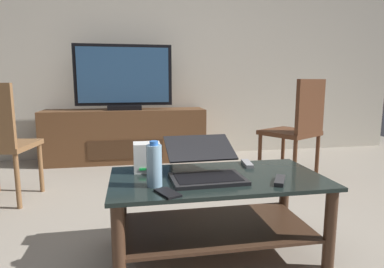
{
  "coord_description": "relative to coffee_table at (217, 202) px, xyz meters",
  "views": [
    {
      "loc": [
        -0.37,
        -1.65,
        0.94
      ],
      "look_at": [
        0.03,
        0.48,
        0.59
      ],
      "focal_mm": 30.84,
      "sensor_mm": 36.0,
      "label": 1
    }
  ],
  "objects": [
    {
      "name": "laptop",
      "position": [
        -0.07,
        0.01,
        0.2
      ],
      "size": [
        0.38,
        0.43,
        0.19
      ],
      "color": "black",
      "rests_on": "coffee_table"
    },
    {
      "name": "television",
      "position": [
        -0.51,
        2.23,
        0.66
      ],
      "size": [
        1.09,
        0.2,
        0.73
      ],
      "color": "black",
      "rests_on": "media_cabinet"
    },
    {
      "name": "ground_plane",
      "position": [
        -0.07,
        0.02,
        -0.3
      ],
      "size": [
        7.68,
        7.68,
        0.0
      ],
      "primitive_type": "plane",
      "color": "#9E9384"
    },
    {
      "name": "dining_chair",
      "position": [
        1.06,
        1.13,
        0.23
      ],
      "size": [
        0.6,
        0.6,
        0.95
      ],
      "color": "#59331E",
      "rests_on": "ground"
    },
    {
      "name": "soundbar_remote",
      "position": [
        0.28,
        -0.16,
        0.15
      ],
      "size": [
        0.12,
        0.16,
        0.02
      ],
      "primitive_type": "cube",
      "rotation": [
        0.0,
        0.0,
        -0.51
      ],
      "color": "#2D2D30",
      "rests_on": "coffee_table"
    },
    {
      "name": "coffee_table",
      "position": [
        0.0,
        0.0,
        0.0
      ],
      "size": [
        1.12,
        0.6,
        0.44
      ],
      "color": "black",
      "rests_on": "ground"
    },
    {
      "name": "tv_remote",
      "position": [
        0.24,
        0.19,
        0.15
      ],
      "size": [
        0.06,
        0.16,
        0.02
      ],
      "primitive_type": "cube",
      "rotation": [
        0.0,
        0.0,
        -0.13
      ],
      "color": "#99999E",
      "rests_on": "coffee_table"
    },
    {
      "name": "water_bottle_near",
      "position": [
        -0.34,
        -0.1,
        0.24
      ],
      "size": [
        0.07,
        0.07,
        0.22
      ],
      "color": "#99C6E5",
      "rests_on": "coffee_table"
    },
    {
      "name": "media_cabinet",
      "position": [
        -0.51,
        2.25,
        0.01
      ],
      "size": [
        1.84,
        0.44,
        0.61
      ],
      "color": "brown",
      "rests_on": "ground"
    },
    {
      "name": "back_wall",
      "position": [
        -0.07,
        2.57,
        1.1
      ],
      "size": [
        6.4,
        0.12,
        2.8
      ],
      "primitive_type": "cube",
      "color": "beige",
      "rests_on": "ground"
    },
    {
      "name": "router_box",
      "position": [
        -0.36,
        0.17,
        0.22
      ],
      "size": [
        0.15,
        0.12,
        0.16
      ],
      "color": "white",
      "rests_on": "coffee_table"
    },
    {
      "name": "cell_phone",
      "position": [
        -0.29,
        -0.22,
        0.15
      ],
      "size": [
        0.12,
        0.16,
        0.01
      ],
      "primitive_type": "cube",
      "rotation": [
        0.0,
        0.0,
        0.4
      ],
      "color": "black",
      "rests_on": "coffee_table"
    }
  ]
}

